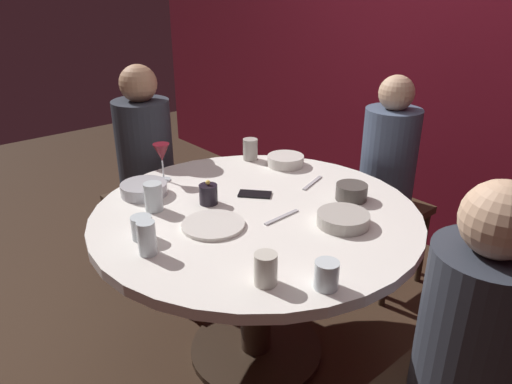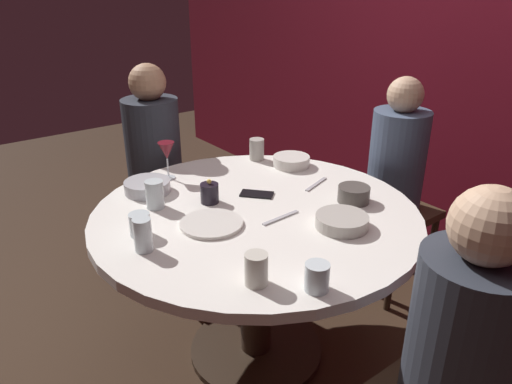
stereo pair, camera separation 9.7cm
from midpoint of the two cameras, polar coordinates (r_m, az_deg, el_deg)
ground_plane at (r=2.35m, az=-1.25°, el=-18.30°), size 8.00×8.00×0.00m
back_wall at (r=2.96m, az=23.00°, el=16.78°), size 6.00×0.10×2.60m
dining_table at (r=2.01m, az=-1.39°, el=-6.08°), size 1.32×1.32×0.73m
seated_diner_left at (r=2.65m, az=-14.06°, el=4.59°), size 0.40×0.40×1.19m
seated_diner_back at (r=2.56m, az=14.37°, el=3.38°), size 0.40×0.40×1.16m
seated_diner_right at (r=1.47m, az=22.82°, el=-14.75°), size 0.40×0.40×1.14m
candle_holder at (r=1.99m, az=-7.06°, el=-0.26°), size 0.08×0.08×0.10m
wine_glass at (r=2.23m, az=-12.36°, el=4.41°), size 0.08×0.08×0.18m
dinner_plate at (r=1.82m, az=-6.71°, el=-3.85°), size 0.24×0.24×0.01m
cell_phone at (r=2.07m, az=-1.48°, el=-0.27°), size 0.15×0.14×0.01m
bowl_serving_large at (r=2.13m, az=-14.42°, el=0.34°), size 0.20×0.20×0.05m
bowl_salad_center at (r=2.39m, az=2.37°, el=3.75°), size 0.18×0.18×0.05m
bowl_small_white at (r=2.05m, az=9.93°, el=-0.00°), size 0.13×0.13×0.07m
bowl_sauce_side at (r=1.84m, az=8.80°, el=-3.21°), size 0.20×0.20×0.05m
cup_near_candle at (r=1.77m, az=-14.92°, el=-4.12°), size 0.08×0.08×0.09m
cup_by_left_diner at (r=1.47m, az=-0.77°, el=-9.15°), size 0.07×0.07×0.10m
cup_by_right_diner at (r=1.67m, az=-14.45°, el=-5.33°), size 0.06×0.06×0.12m
cup_center_front at (r=1.46m, az=6.46°, el=-9.77°), size 0.08×0.08×0.09m
cup_far_edge at (r=1.97m, az=-13.46°, el=-0.57°), size 0.07×0.07×0.12m
cup_beside_wine at (r=2.46m, az=-1.81°, el=5.06°), size 0.07×0.07×0.11m
fork_near_plate at (r=2.19m, az=5.46°, el=1.07°), size 0.07×0.18×0.01m
knife_near_plate at (r=1.87m, az=1.58°, el=-3.02°), size 0.02×0.18×0.01m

